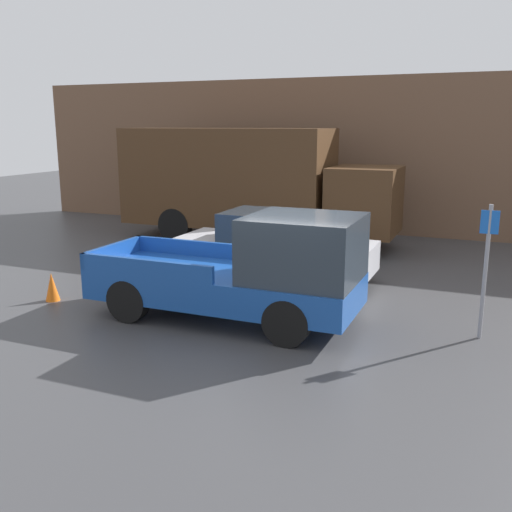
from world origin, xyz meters
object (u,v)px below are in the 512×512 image
object	(u,v)px
car	(276,246)
delivery_truck	(247,181)
pickup_truck	(251,272)
traffic_cone	(52,287)
parking_sign	(486,264)
newspaper_box	(288,214)

from	to	relation	value
car	delivery_truck	distance (m)	5.06
pickup_truck	delivery_truck	bearing A→B (deg)	114.11
pickup_truck	traffic_cone	bearing A→B (deg)	-175.08
parking_sign	newspaper_box	size ratio (longest dim) A/B	2.19
traffic_cone	newspaper_box	bearing A→B (deg)	80.43
delivery_truck	newspaper_box	bearing A→B (deg)	80.05
car	traffic_cone	bearing A→B (deg)	-138.92
pickup_truck	car	distance (m)	3.03
car	traffic_cone	xyz separation A→B (m)	(-3.84, -3.35, -0.54)
car	pickup_truck	bearing A→B (deg)	-78.06
newspaper_box	traffic_cone	size ratio (longest dim) A/B	1.78
car	delivery_truck	size ratio (longest dim) A/B	0.54
newspaper_box	delivery_truck	bearing A→B (deg)	-99.95
pickup_truck	car	world-z (taller)	pickup_truck
parking_sign	traffic_cone	xyz separation A→B (m)	(-8.54, -1.17, -1.04)
car	newspaper_box	size ratio (longest dim) A/B	4.35
pickup_truck	delivery_truck	world-z (taller)	delivery_truck
parking_sign	traffic_cone	size ratio (longest dim) A/B	3.89
pickup_truck	traffic_cone	xyz separation A→B (m)	(-4.47, -0.39, -0.68)
delivery_truck	parking_sign	bearing A→B (deg)	-41.31
parking_sign	traffic_cone	distance (m)	8.68
newspaper_box	parking_sign	bearing A→B (deg)	-52.94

